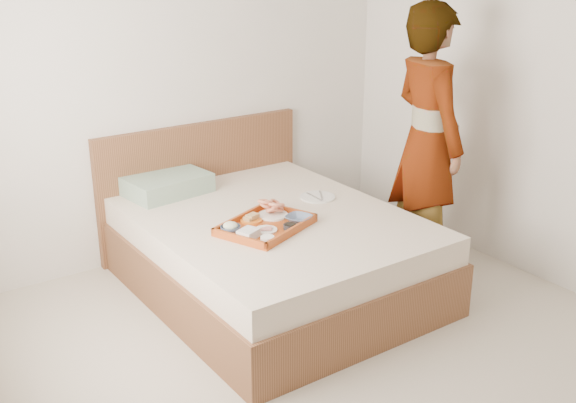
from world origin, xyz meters
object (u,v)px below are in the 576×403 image
Objects in this scene: tray at (266,225)px; dinner_plate at (318,197)px; person at (427,142)px; bed at (273,253)px.

dinner_plate is (0.60, 0.26, -0.02)m from tray.
person is at bearing -33.39° from dinner_plate.
person reaches higher than tray.
tray is 2.29× the size of dinner_plate.
bed is 0.36m from tray.
bed is 3.56× the size of tray.
tray is at bearing -156.65° from dinner_plate.
tray is at bearing -135.46° from bed.
person reaches higher than dinner_plate.
dinner_plate is at bearing 1.85° from tray.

